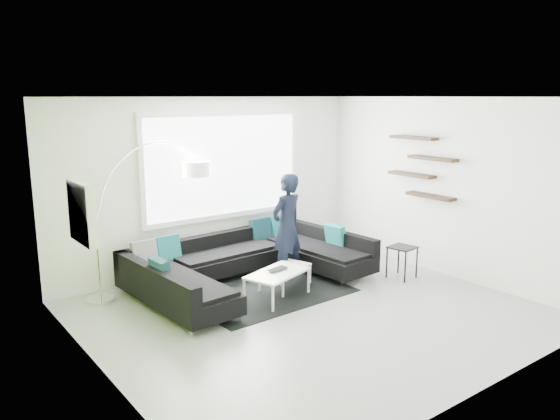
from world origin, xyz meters
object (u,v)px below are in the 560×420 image
(coffee_table, at_px, (282,280))
(side_table, at_px, (402,262))
(sectional_sofa, at_px, (252,265))
(person, at_px, (287,226))
(laptop, at_px, (280,270))
(arc_lamp, at_px, (95,226))

(coffee_table, height_order, side_table, side_table)
(sectional_sofa, distance_m, coffee_table, 0.57)
(person, bearing_deg, sectional_sofa, -11.67)
(coffee_table, distance_m, side_table, 2.01)
(laptop, bearing_deg, sectional_sofa, 82.46)
(laptop, bearing_deg, coffee_table, 33.85)
(coffee_table, relative_size, person, 0.72)
(person, relative_size, laptop, 4.43)
(arc_lamp, bearing_deg, side_table, -31.29)
(sectional_sofa, bearing_deg, person, -4.15)
(arc_lamp, xyz_separation_m, person, (2.71, -0.75, -0.25))
(arc_lamp, distance_m, person, 2.83)
(person, bearing_deg, coffee_table, 35.57)
(coffee_table, bearing_deg, laptop, -153.77)
(arc_lamp, bearing_deg, laptop, -40.75)
(arc_lamp, relative_size, side_table, 4.25)
(sectional_sofa, xyz_separation_m, person, (0.65, -0.00, 0.50))
(coffee_table, xyz_separation_m, arc_lamp, (-2.22, 1.27, 0.89))
(sectional_sofa, relative_size, person, 2.14)
(person, bearing_deg, arc_lamp, -26.64)
(side_table, xyz_separation_m, person, (-1.43, 1.11, 0.57))
(sectional_sofa, distance_m, arc_lamp, 2.32)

